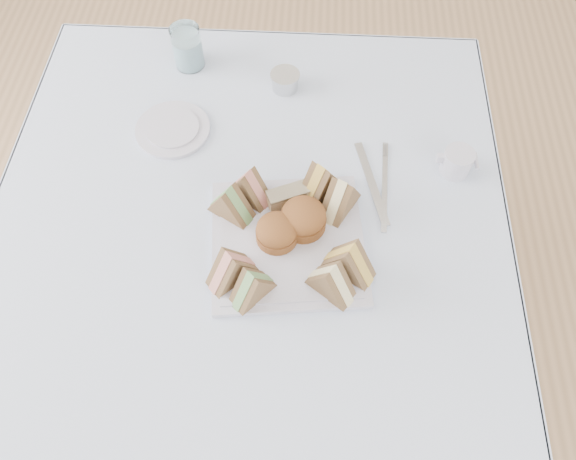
# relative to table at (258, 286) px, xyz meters

# --- Properties ---
(floor) EXTENTS (4.00, 4.00, 0.00)m
(floor) POSITION_rel_table_xyz_m (0.00, 0.00, -0.37)
(floor) COLOR #9E7751
(floor) RESTS_ON ground
(table) EXTENTS (0.90, 0.90, 0.74)m
(table) POSITION_rel_table_xyz_m (0.00, 0.00, 0.00)
(table) COLOR brown
(table) RESTS_ON floor
(tablecloth) EXTENTS (1.02, 1.02, 0.01)m
(tablecloth) POSITION_rel_table_xyz_m (0.00, 0.00, 0.37)
(tablecloth) COLOR silver
(tablecloth) RESTS_ON table
(serving_plate) EXTENTS (0.32, 0.32, 0.01)m
(serving_plate) POSITION_rel_table_xyz_m (0.08, -0.09, 0.38)
(serving_plate) COLOR silver
(serving_plate) RESTS_ON tablecloth
(sandwich_fl_a) EXTENTS (0.10, 0.09, 0.08)m
(sandwich_fl_a) POSITION_rel_table_xyz_m (-0.01, -0.17, 0.43)
(sandwich_fl_a) COLOR brown
(sandwich_fl_a) RESTS_ON serving_plate
(sandwich_fl_b) EXTENTS (0.09, 0.09, 0.08)m
(sandwich_fl_b) POSITION_rel_table_xyz_m (0.03, -0.20, 0.43)
(sandwich_fl_b) COLOR brown
(sandwich_fl_b) RESTS_ON serving_plate
(sandwich_fr_a) EXTENTS (0.10, 0.09, 0.08)m
(sandwich_fr_a) POSITION_rel_table_xyz_m (0.19, -0.14, 0.43)
(sandwich_fr_a) COLOR brown
(sandwich_fr_a) RESTS_ON serving_plate
(sandwich_fr_b) EXTENTS (0.10, 0.09, 0.08)m
(sandwich_fr_b) POSITION_rel_table_xyz_m (0.16, -0.18, 0.43)
(sandwich_fr_b) COLOR brown
(sandwich_fr_b) RESTS_ON serving_plate
(sandwich_bl_a) EXTENTS (0.10, 0.08, 0.08)m
(sandwich_bl_a) POSITION_rel_table_xyz_m (-0.03, -0.03, 0.43)
(sandwich_bl_a) COLOR brown
(sandwich_bl_a) RESTS_ON serving_plate
(sandwich_bl_b) EXTENTS (0.10, 0.09, 0.08)m
(sandwich_bl_b) POSITION_rel_table_xyz_m (0.00, 0.01, 0.43)
(sandwich_bl_b) COLOR brown
(sandwich_bl_b) RESTS_ON serving_plate
(sandwich_br_a) EXTENTS (0.09, 0.11, 0.09)m
(sandwich_br_a) POSITION_rel_table_xyz_m (0.18, -0.01, 0.43)
(sandwich_br_a) COLOR brown
(sandwich_br_a) RESTS_ON serving_plate
(sandwich_br_b) EXTENTS (0.10, 0.10, 0.09)m
(sandwich_br_b) POSITION_rel_table_xyz_m (0.14, 0.03, 0.43)
(sandwich_br_b) COLOR brown
(sandwich_br_b) RESTS_ON serving_plate
(scone_left) EXTENTS (0.08, 0.08, 0.05)m
(scone_left) POSITION_rel_table_xyz_m (0.06, -0.08, 0.41)
(scone_left) COLOR #985829
(scone_left) RESTS_ON serving_plate
(scone_right) EXTENTS (0.12, 0.12, 0.06)m
(scone_right) POSITION_rel_table_xyz_m (0.11, -0.05, 0.42)
(scone_right) COLOR #985829
(scone_right) RESTS_ON serving_plate
(pastry_slice) EXTENTS (0.09, 0.06, 0.04)m
(pastry_slice) POSITION_rel_table_xyz_m (0.08, 0.00, 0.41)
(pastry_slice) COLOR tan
(pastry_slice) RESTS_ON serving_plate
(side_plate) EXTENTS (0.19, 0.19, 0.01)m
(side_plate) POSITION_rel_table_xyz_m (-0.18, 0.18, 0.38)
(side_plate) COLOR silver
(side_plate) RESTS_ON tablecloth
(water_glass) EXTENTS (0.08, 0.08, 0.10)m
(water_glass) POSITION_rel_table_xyz_m (-0.17, 0.39, 0.43)
(water_glass) COLOR white
(water_glass) RESTS_ON tablecloth
(tea_strainer) EXTENTS (0.08, 0.08, 0.04)m
(tea_strainer) POSITION_rel_table_xyz_m (0.05, 0.32, 0.39)
(tea_strainer) COLOR #BABABA
(tea_strainer) RESTS_ON tablecloth
(knife) EXTENTS (0.07, 0.21, 0.00)m
(knife) POSITION_rel_table_xyz_m (0.24, 0.06, 0.38)
(knife) COLOR #BABABA
(knife) RESTS_ON tablecloth
(fork) EXTENTS (0.02, 0.19, 0.00)m
(fork) POSITION_rel_table_xyz_m (0.27, 0.04, 0.38)
(fork) COLOR #BABABA
(fork) RESTS_ON tablecloth
(creamer_jug) EXTENTS (0.06, 0.06, 0.05)m
(creamer_jug) POSITION_rel_table_xyz_m (0.41, 0.11, 0.40)
(creamer_jug) COLOR silver
(creamer_jug) RESTS_ON tablecloth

